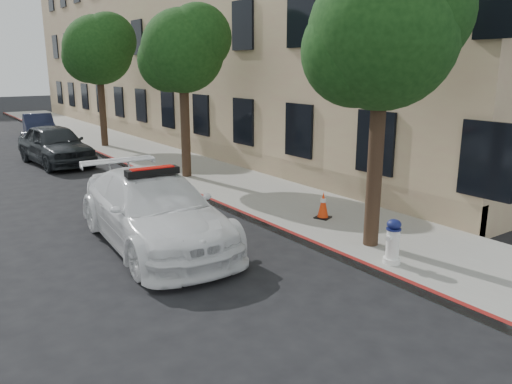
{
  "coord_description": "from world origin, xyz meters",
  "views": [
    {
      "loc": [
        -4.57,
        -8.49,
        3.69
      ],
      "look_at": [
        1.57,
        0.16,
        1.0
      ],
      "focal_mm": 35.0,
      "sensor_mm": 36.0,
      "label": 1
    }
  ],
  "objects_px": {
    "police_car": "(154,210)",
    "parked_car_mid": "(55,145)",
    "traffic_cone": "(323,205)",
    "fire_hydrant": "(393,242)",
    "parked_car_far": "(39,126)"
  },
  "relations": [
    {
      "from": "fire_hydrant",
      "to": "traffic_cone",
      "type": "relative_size",
      "value": 1.3
    },
    {
      "from": "parked_car_mid",
      "to": "fire_hydrant",
      "type": "distance_m",
      "value": 14.5
    },
    {
      "from": "police_car",
      "to": "traffic_cone",
      "type": "relative_size",
      "value": 8.31
    },
    {
      "from": "police_car",
      "to": "parked_car_far",
      "type": "xyz_separation_m",
      "value": [
        1.71,
        18.15,
        -0.12
      ]
    },
    {
      "from": "parked_car_mid",
      "to": "fire_hydrant",
      "type": "relative_size",
      "value": 5.32
    },
    {
      "from": "police_car",
      "to": "fire_hydrant",
      "type": "xyz_separation_m",
      "value": [
        2.97,
        -3.84,
        -0.2
      ]
    },
    {
      "from": "police_car",
      "to": "fire_hydrant",
      "type": "distance_m",
      "value": 4.86
    },
    {
      "from": "fire_hydrant",
      "to": "traffic_cone",
      "type": "xyz_separation_m",
      "value": [
        0.89,
        2.82,
        -0.09
      ]
    },
    {
      "from": "police_car",
      "to": "traffic_cone",
      "type": "height_order",
      "value": "police_car"
    },
    {
      "from": "parked_car_far",
      "to": "fire_hydrant",
      "type": "relative_size",
      "value": 4.63
    },
    {
      "from": "police_car",
      "to": "traffic_cone",
      "type": "bearing_deg",
      "value": -10.98
    },
    {
      "from": "police_car",
      "to": "parked_car_far",
      "type": "height_order",
      "value": "police_car"
    },
    {
      "from": "parked_car_mid",
      "to": "parked_car_far",
      "type": "bearing_deg",
      "value": 77.01
    },
    {
      "from": "traffic_cone",
      "to": "police_car",
      "type": "bearing_deg",
      "value": 165.11
    },
    {
      "from": "police_car",
      "to": "parked_car_mid",
      "type": "bearing_deg",
      "value": 90.55
    }
  ]
}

